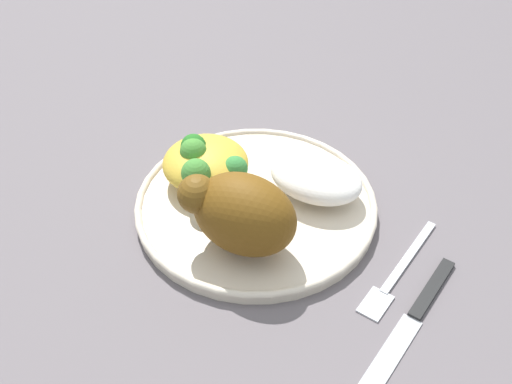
{
  "coord_description": "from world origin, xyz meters",
  "views": [
    {
      "loc": [
        -0.22,
        0.41,
        0.45
      ],
      "look_at": [
        0.0,
        0.0,
        0.03
      ],
      "focal_mm": 43.15,
      "sensor_mm": 36.0,
      "label": 1
    }
  ],
  "objects": [
    {
      "name": "ground_plane",
      "position": [
        0.0,
        0.0,
        0.0
      ],
      "size": [
        2.0,
        2.0,
        0.0
      ],
      "primitive_type": "plane",
      "color": "#5F575B"
    },
    {
      "name": "plate",
      "position": [
        0.0,
        0.0,
        0.01
      ],
      "size": [
        0.25,
        0.25,
        0.02
      ],
      "color": "beige",
      "rests_on": "ground_plane"
    },
    {
      "name": "rice_pile",
      "position": [
        -0.05,
        -0.04,
        0.03
      ],
      "size": [
        0.1,
        0.07,
        0.04
      ],
      "primitive_type": "ellipsoid",
      "color": "white",
      "rests_on": "plate"
    },
    {
      "name": "fork",
      "position": [
        -0.16,
        0.02,
        0.0
      ],
      "size": [
        0.03,
        0.14,
        0.01
      ],
      "color": "silver",
      "rests_on": "ground_plane"
    },
    {
      "name": "roasted_chicken",
      "position": [
        -0.02,
        0.06,
        0.06
      ],
      "size": [
        0.11,
        0.07,
        0.08
      ],
      "color": "brown",
      "rests_on": "plate"
    },
    {
      "name": "knife",
      "position": [
        -0.19,
        0.06,
        0.0
      ],
      "size": [
        0.04,
        0.19,
        0.01
      ],
      "color": "black",
      "rests_on": "ground_plane"
    },
    {
      "name": "mac_cheese_with_broccoli",
      "position": [
        0.06,
        -0.0,
        0.04
      ],
      "size": [
        0.09,
        0.09,
        0.05
      ],
      "color": "gold",
      "rests_on": "plate"
    }
  ]
}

